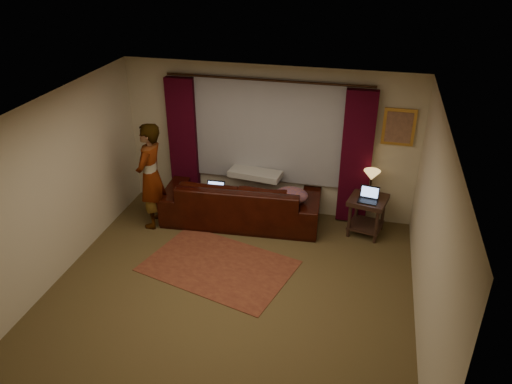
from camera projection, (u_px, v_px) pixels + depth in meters
The scene contains 20 objects.
floor at pixel (229, 294), 6.95m from camera, with size 5.00×5.00×0.01m, color brown.
ceiling at pixel (223, 116), 5.73m from camera, with size 5.00×5.00×0.02m, color silver.
wall_back at pixel (268, 141), 8.49m from camera, with size 5.00×0.02×2.60m, color beige.
wall_front at pixel (141, 359), 4.19m from camera, with size 5.00×0.02×2.60m, color beige.
wall_left at pixel (52, 192), 6.86m from camera, with size 0.02×5.00×2.60m, color beige.
wall_right at pixel (431, 239), 5.82m from camera, with size 0.02×5.00×2.60m, color beige.
sheer_curtain at pixel (268, 131), 8.34m from camera, with size 2.50×0.05×1.80m, color gray.
drape_left at pixel (184, 142), 8.76m from camera, with size 0.50×0.14×2.30m, color #340311.
drape_right at pixel (356, 159), 8.14m from camera, with size 0.50×0.14×2.30m, color #340311.
curtain_rod at pixel (268, 80), 7.89m from camera, with size 0.04×0.04×3.40m, color black.
picture_frame at pixel (399, 127), 7.82m from camera, with size 0.50×0.04×0.60m, color gold.
sofa at pixel (241, 193), 8.46m from camera, with size 2.67×1.15×1.08m, color black.
throw_blanket at pixel (255, 159), 8.39m from camera, with size 0.89×0.36×0.10m, color #A19F9A.
clothing_pile at pixel (291, 195), 8.13m from camera, with size 0.55×0.42×0.23m, color brown.
laptop_sofa at pixel (214, 190), 8.30m from camera, with size 0.31×0.33×0.22m, color black, non-canonical shape.
area_rug at pixel (219, 266), 7.51m from camera, with size 2.13×1.42×0.01m, color brown.
end_table at pixel (366, 216), 8.18m from camera, with size 0.58×0.58×0.66m, color black.
tiffany_lamp at pixel (371, 183), 8.04m from camera, with size 0.27×0.27×0.43m, color olive, non-canonical shape.
laptop_table at pixel (368, 195), 7.88m from camera, with size 0.30×0.33×0.22m, color black, non-canonical shape.
person at pixel (151, 176), 8.18m from camera, with size 0.53×0.53×1.82m, color #A19F9A.
Camera 1 is at (1.66, -5.24, 4.50)m, focal length 35.00 mm.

